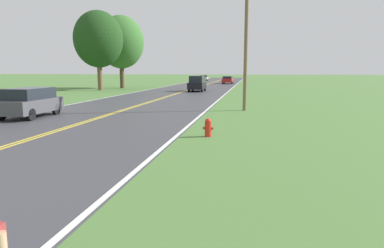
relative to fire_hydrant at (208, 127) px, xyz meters
name	(u,v)px	position (x,y,z in m)	size (l,w,h in m)	color
fire_hydrant	(208,127)	(0.00, 0.00, 0.00)	(0.44, 0.28, 0.75)	red
utility_pole_midground	(246,42)	(1.22, 9.44, 4.08)	(1.80, 0.24, 8.61)	brown
tree_left_verge	(98,39)	(-18.43, 29.51, 6.26)	(6.41, 6.41, 10.35)	brown
tree_mid_treeline	(121,42)	(-17.47, 34.97, 6.30)	(6.65, 6.65, 10.53)	brown
car_dark_grey_van_nearest	(30,102)	(-10.81, 3.93, 0.50)	(2.05, 4.15, 1.68)	black
car_black_suv_approaching	(197,83)	(-5.21, 29.13, 0.63)	(1.89, 4.30, 1.96)	black
car_red_hatchback_mid_near	(228,80)	(-3.17, 53.80, 0.42)	(2.08, 4.21, 1.46)	black
car_silver_hatchback_mid_far	(204,78)	(-10.64, 72.76, 0.35)	(1.97, 3.60, 1.35)	black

